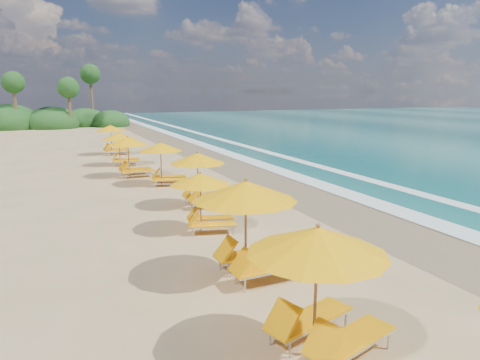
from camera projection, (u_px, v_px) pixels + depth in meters
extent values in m
plane|color=tan|center=(240.00, 210.00, 16.95)|extent=(160.00, 160.00, 0.00)
cube|color=olive|center=(326.00, 200.00, 18.53)|extent=(4.00, 160.00, 0.01)
cube|color=white|center=(355.00, 196.00, 19.11)|extent=(1.20, 160.00, 0.01)
cube|color=white|center=(407.00, 190.00, 20.29)|extent=(0.80, 160.00, 0.01)
cylinder|color=olive|center=(315.00, 294.00, 7.38)|extent=(0.06, 0.06, 2.32)
cone|color=#FFAB05|center=(317.00, 240.00, 7.19)|extent=(2.95, 2.95, 0.47)
sphere|color=olive|center=(318.00, 225.00, 7.13)|extent=(0.08, 0.08, 0.08)
cylinder|color=olive|center=(246.00, 231.00, 10.57)|extent=(0.06, 0.06, 2.42)
cone|color=#FFAB05|center=(246.00, 191.00, 10.36)|extent=(2.55, 2.55, 0.49)
sphere|color=olive|center=(246.00, 180.00, 10.31)|extent=(0.09, 0.09, 0.09)
cylinder|color=olive|center=(201.00, 203.00, 14.30)|extent=(0.05, 0.05, 1.91)
cone|color=#FFAB05|center=(200.00, 179.00, 14.14)|extent=(2.39, 2.39, 0.38)
sphere|color=olive|center=(200.00, 173.00, 14.10)|extent=(0.07, 0.07, 0.07)
cylinder|color=olive|center=(198.00, 180.00, 17.33)|extent=(0.05, 0.05, 2.13)
cone|color=#FFAB05|center=(197.00, 158.00, 17.15)|extent=(2.24, 2.24, 0.43)
sphere|color=olive|center=(197.00, 152.00, 17.10)|extent=(0.08, 0.08, 0.08)
cylinder|color=olive|center=(161.00, 164.00, 21.40)|extent=(0.05, 0.05, 2.06)
cone|color=#FFAB05|center=(160.00, 147.00, 21.23)|extent=(2.64, 2.64, 0.41)
sphere|color=olive|center=(160.00, 142.00, 21.18)|extent=(0.07, 0.07, 0.07)
cylinder|color=olive|center=(129.00, 157.00, 23.42)|extent=(0.05, 0.05, 2.12)
cone|color=#FFAB05|center=(128.00, 141.00, 23.25)|extent=(2.18, 2.18, 0.43)
sphere|color=olive|center=(128.00, 137.00, 23.20)|extent=(0.08, 0.08, 0.08)
cylinder|color=olive|center=(119.00, 149.00, 27.05)|extent=(0.05, 0.05, 2.00)
cone|color=#FFAB05|center=(119.00, 136.00, 26.88)|extent=(2.40, 2.40, 0.40)
sphere|color=olive|center=(119.00, 132.00, 26.84)|extent=(0.07, 0.07, 0.07)
cylinder|color=olive|center=(111.00, 140.00, 31.58)|extent=(0.05, 0.05, 2.12)
cone|color=#FFAB05|center=(110.00, 128.00, 31.41)|extent=(2.44, 2.44, 0.43)
sphere|color=olive|center=(110.00, 125.00, 31.36)|extent=(0.08, 0.08, 0.08)
ellipsoid|color=#163D14|center=(53.00, 123.00, 54.86)|extent=(6.40, 6.40, 4.16)
ellipsoid|color=#163D14|center=(9.00, 123.00, 53.77)|extent=(7.20, 7.20, 4.68)
ellipsoid|color=#163D14|center=(85.00, 122.00, 58.24)|extent=(5.60, 5.60, 3.64)
ellipsoid|color=#163D14|center=(111.00, 123.00, 57.64)|extent=(5.00, 5.00, 3.25)
cylinder|color=brown|center=(70.00, 108.00, 53.47)|extent=(0.36, 0.36, 5.00)
sphere|color=#163D14|center=(68.00, 88.00, 52.97)|extent=(2.60, 2.60, 2.60)
cylinder|color=brown|center=(16.00, 106.00, 51.95)|extent=(0.36, 0.36, 5.60)
sphere|color=#163D14|center=(13.00, 82.00, 51.39)|extent=(2.60, 2.60, 2.60)
cylinder|color=brown|center=(92.00, 100.00, 58.06)|extent=(0.36, 0.36, 6.80)
sphere|color=#163D14|center=(90.00, 74.00, 57.38)|extent=(2.60, 2.60, 2.60)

